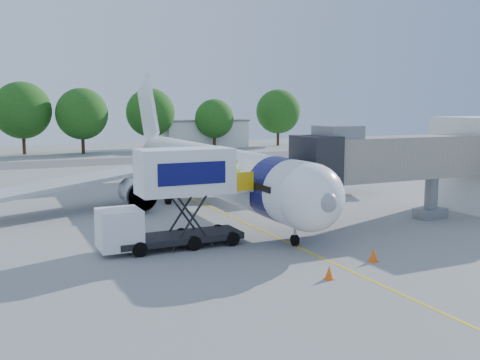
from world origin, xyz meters
name	(u,v)px	position (x,y,z in m)	size (l,w,h in m)	color
ground	(227,215)	(0.00, 0.00, 0.00)	(160.00, 160.00, 0.00)	gray
guidance_line	(227,215)	(0.00, 0.00, 0.01)	(0.15, 70.00, 0.01)	yellow
taxiway_strip	(110,161)	(0.00, 42.00, 0.00)	(120.00, 10.00, 0.01)	#59595B
aircraft	(206,169)	(0.00, 4.12, 2.95)	(34.17, 37.73, 11.35)	white
jet_bridge	(381,159)	(7.99, -7.00, 4.34)	(13.90, 3.20, 6.60)	#A79E8F
catering_hiloader	(174,199)	(-6.27, -7.00, 2.76)	(8.50, 2.44, 5.50)	black
ground_tug	(302,268)	(-3.04, -15.22, 0.69)	(3.69, 2.83, 1.32)	white
safety_cone_a	(373,255)	(1.99, -13.88, 0.35)	(0.46, 0.46, 0.72)	#FF5B0D
safety_cone_b	(329,273)	(-1.63, -15.27, 0.30)	(0.40, 0.40, 0.64)	#FF5B0D
outbuilding_right	(203,133)	(22.00, 62.00, 2.66)	(16.40, 7.40, 5.30)	silver
tree_c	(22,110)	(-10.44, 59.50, 7.19)	(9.29, 9.29, 11.84)	#382314
tree_d	(82,114)	(-1.43, 56.96, 6.60)	(8.53, 8.53, 10.87)	#382314
tree_e	(150,113)	(10.89, 59.45, 6.72)	(8.68, 8.68, 11.06)	#382314
tree_f	(214,119)	(22.48, 57.58, 5.58)	(7.22, 7.22, 9.20)	#382314
tree_g	(278,112)	(37.11, 59.64, 6.82)	(8.81, 8.81, 11.24)	#382314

